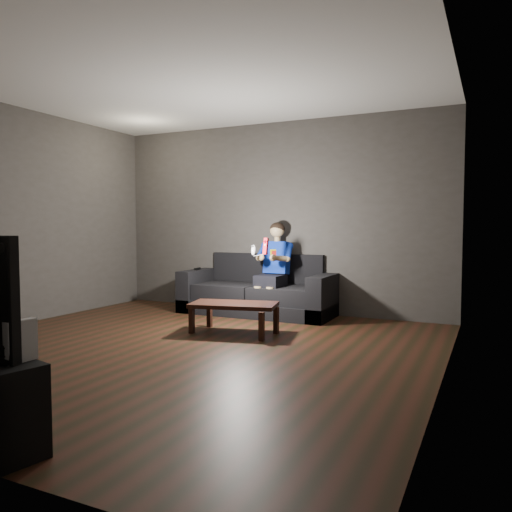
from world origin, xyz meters
The scene contains 12 objects.
floor centered at (0.00, 0.00, 0.00)m, with size 5.00×5.00×0.00m, color black.
back_wall centered at (0.00, 2.50, 1.35)m, with size 5.00×0.04×2.70m, color #3B3733.
left_wall centered at (-2.50, 0.00, 1.35)m, with size 0.04×5.00×2.70m, color #3B3733.
right_wall centered at (2.50, 0.00, 1.35)m, with size 0.04×5.00×2.70m, color #3B3733.
ceiling centered at (0.00, 0.00, 2.70)m, with size 5.00×5.00×0.02m, color beige.
sofa centered at (-0.12, 2.21, 0.27)m, with size 2.14×0.93×0.83m.
child centered at (0.13, 2.16, 0.74)m, with size 0.50×0.61×1.22m.
wii_remote_red centered at (0.22, 1.69, 0.97)m, with size 0.06×0.08×0.22m.
nunchuk_white centered at (0.05, 1.69, 0.92)m, with size 0.08×0.10×0.15m.
wii_remote_black centered at (-1.08, 2.13, 0.60)m, with size 0.06×0.16×0.03m.
coffee_table centered at (0.19, 0.88, 0.31)m, with size 1.05×0.69×0.35m.
wii_console centered at (0.58, -2.27, 0.61)m, with size 0.05×0.17×0.22m, color silver.
Camera 1 is at (2.84, -4.09, 1.22)m, focal length 35.00 mm.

